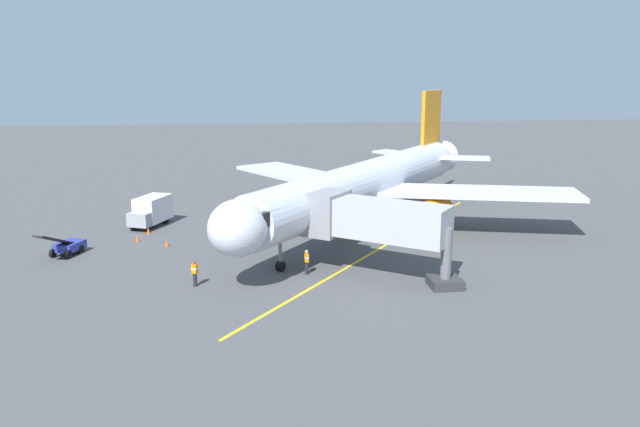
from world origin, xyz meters
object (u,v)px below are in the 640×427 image
object	(u,v)px
ground_crew_loader	(247,218)
safety_cone_nose_right	(148,231)
belt_loader_portside	(67,246)
safety_cone_wing_starboard	(81,246)
safety_cone_wing_port	(167,243)
safety_cone_nose_left	(138,238)
box_truck_near_nose	(151,211)
jet_bridge	(367,220)
ground_crew_marshaller	(195,273)
airplane	(368,184)
ground_crew_wing_walker	(307,262)

from	to	relation	value
ground_crew_loader	safety_cone_nose_right	world-z (taller)	ground_crew_loader
belt_loader_portside	safety_cone_wing_starboard	bearing A→B (deg)	-112.84
safety_cone_wing_port	safety_cone_nose_left	bearing A→B (deg)	-35.77
box_truck_near_nose	ground_crew_loader	bearing A→B (deg)	168.68
jet_bridge	box_truck_near_nose	bearing A→B (deg)	-43.74
ground_crew_marshaller	safety_cone_nose_right	xyz separation A→B (m)	(4.74, -14.08, -0.61)
belt_loader_portside	safety_cone_nose_right	world-z (taller)	belt_loader_portside
airplane	jet_bridge	xyz separation A→B (m)	(2.62, 12.22, -0.24)
ground_crew_loader	safety_cone_nose_left	world-z (taller)	ground_crew_loader
ground_crew_marshaller	belt_loader_portside	bearing A→B (deg)	-40.26
box_truck_near_nose	safety_cone_wing_port	bearing A→B (deg)	106.52
airplane	safety_cone_wing_port	bearing A→B (deg)	11.75
jet_bridge	box_truck_near_nose	world-z (taller)	jet_bridge
ground_crew_marshaller	safety_cone_wing_port	distance (m)	10.25
airplane	safety_cone_wing_starboard	xyz separation A→B (m)	(23.42, 3.44, -3.73)
ground_crew_marshaller	ground_crew_loader	distance (m)	15.46
ground_crew_wing_walker	ground_crew_loader	xyz separation A→B (m)	(3.76, -13.55, 0.00)
airplane	safety_cone_wing_starboard	distance (m)	23.96
jet_bridge	belt_loader_portside	size ratio (longest dim) A/B	2.18
safety_cone_nose_right	safety_cone_wing_port	size ratio (longest dim) A/B	1.00
safety_cone_nose_left	jet_bridge	bearing A→B (deg)	147.89
safety_cone_nose_left	safety_cone_nose_right	world-z (taller)	same
ground_crew_loader	ground_crew_wing_walker	bearing A→B (deg)	105.49
ground_crew_loader	safety_cone_nose_right	bearing A→B (deg)	6.43
jet_bridge	belt_loader_portside	bearing A→B (deg)	-18.81
box_truck_near_nose	safety_cone_nose_left	distance (m)	5.21
box_truck_near_nose	safety_cone_nose_left	world-z (taller)	box_truck_near_nose
ground_crew_wing_walker	airplane	bearing A→B (deg)	-119.36
airplane	belt_loader_portside	xyz separation A→B (m)	(24.04, 4.92, -3.29)
ground_crew_wing_walker	ground_crew_loader	size ratio (longest dim) A/B	1.00
ground_crew_loader	box_truck_near_nose	xyz separation A→B (m)	(8.47, -1.70, 0.50)
belt_loader_portside	safety_cone_wing_starboard	size ratio (longest dim) A/B	8.54
jet_bridge	safety_cone_nose_right	size ratio (longest dim) A/B	18.58
ground_crew_marshaller	safety_cone_wing_port	xyz separation A→B (m)	(2.78, -9.84, -0.61)
ground_crew_loader	safety_cone_nose_left	bearing A→B (deg)	20.66
safety_cone_nose_right	box_truck_near_nose	bearing A→B (deg)	-88.30
jet_bridge	ground_crew_wing_walker	size ratio (longest dim) A/B	5.98
belt_loader_portside	safety_cone_wing_starboard	distance (m)	1.67
jet_bridge	ground_crew_wing_walker	world-z (taller)	jet_bridge
box_truck_near_nose	safety_cone_nose_right	size ratio (longest dim) A/B	9.08
safety_cone_nose_right	ground_crew_marshaller	bearing A→B (deg)	108.61
jet_bridge	safety_cone_wing_starboard	xyz separation A→B (m)	(20.80, -8.78, -3.49)
belt_loader_portside	safety_cone_nose_right	bearing A→B (deg)	-132.76
safety_cone_nose_left	belt_loader_portside	bearing A→B (deg)	34.58
box_truck_near_nose	safety_cone_nose_right	bearing A→B (deg)	91.70
safety_cone_wing_starboard	box_truck_near_nose	bearing A→B (deg)	-123.58
jet_bridge	safety_cone_nose_right	world-z (taller)	jet_bridge
airplane	belt_loader_portside	distance (m)	24.76
jet_bridge	ground_crew_marshaller	xyz separation A→B (m)	(11.47, 1.14, -2.88)
ground_crew_marshaller	belt_loader_portside	xyz separation A→B (m)	(9.96, -8.43, -0.17)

